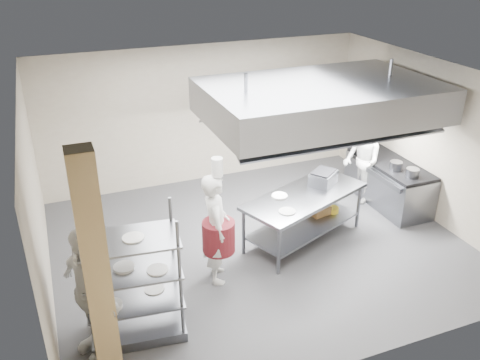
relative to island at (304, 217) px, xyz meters
name	(u,v)px	position (x,y,z in m)	size (l,w,h in m)	color
floor	(259,244)	(-0.81, 0.13, -0.46)	(7.00, 7.00, 0.00)	#2D2D2F
ceiling	(262,78)	(-0.81, 0.13, 2.54)	(7.00, 7.00, 0.00)	silver
wall_back	(204,114)	(-0.81, 3.13, 1.04)	(7.00, 7.00, 0.00)	#9E927E
wall_left	(36,205)	(-4.31, 0.13, 1.04)	(6.00, 6.00, 0.00)	#9E927E
wall_right	(430,140)	(2.69, 0.13, 1.04)	(6.00, 6.00, 0.00)	#9E927E
column	(96,269)	(-3.71, -1.77, 1.04)	(0.30, 0.30, 3.00)	tan
exhaust_hood	(320,100)	(0.49, 0.53, 1.94)	(4.00, 2.50, 0.60)	gray
hood_strip_a	(273,124)	(-0.41, 0.53, 1.62)	(1.60, 0.12, 0.04)	white
hood_strip_b	(363,112)	(1.39, 0.53, 1.62)	(1.60, 0.12, 0.04)	white
wall_shelf	(283,107)	(0.99, 2.97, 1.04)	(1.50, 0.28, 0.04)	gray
island	(304,217)	(0.00, 0.00, 0.00)	(2.34, 0.98, 0.91)	gray
island_worktop	(305,196)	(0.00, 0.00, 0.42)	(2.34, 0.98, 0.06)	gray
island_undershelf	(303,225)	(0.00, 0.00, -0.16)	(2.16, 0.88, 0.04)	slate
pass_rack	(133,277)	(-3.24, -1.30, 0.48)	(1.25, 0.73, 1.87)	gray
cooking_range	(388,184)	(2.27, 0.63, -0.04)	(0.80, 2.00, 0.84)	gray
range_top	(391,164)	(2.27, 0.63, 0.41)	(0.78, 1.96, 0.06)	black
chef_head	(216,228)	(-1.81, -0.51, 0.46)	(0.67, 0.44, 1.83)	white
chef_line	(362,161)	(1.79, 0.95, 0.41)	(0.84, 0.66, 1.74)	silver
chef_plating	(90,292)	(-3.81, -1.43, 0.49)	(1.10, 0.46, 1.88)	white
griddle	(323,178)	(0.49, 0.24, 0.57)	(0.49, 0.38, 0.24)	slate
wicker_basket	(320,211)	(0.45, 0.20, -0.06)	(0.35, 0.24, 0.15)	olive
stockpot	(396,166)	(2.13, 0.31, 0.53)	(0.24, 0.24, 0.17)	gray
plate_stack	(136,297)	(-3.24, -1.30, 0.14)	(0.28, 0.28, 0.05)	white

